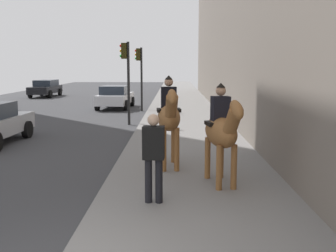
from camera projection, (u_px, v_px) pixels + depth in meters
name	position (u px, v px, depth m)	size (l,w,h in m)	color
mounted_horse_near	(169.00, 116.00, 10.12)	(2.15, 0.69, 2.34)	brown
mounted_horse_far	(222.00, 130.00, 8.65)	(2.14, 0.83, 2.22)	brown
pedestrian_greeting	(154.00, 152.00, 7.53)	(0.28, 0.42, 1.70)	black
car_mid_lane	(46.00, 88.00, 34.76)	(4.53, 1.93, 1.44)	black
car_far_lane	(115.00, 97.00, 25.30)	(4.21, 2.11, 1.44)	silver
traffic_light_near_curb	(126.00, 70.00, 18.06)	(0.20, 0.44, 3.74)	black
traffic_light_far_curb	(140.00, 69.00, 23.54)	(0.20, 0.44, 3.72)	black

